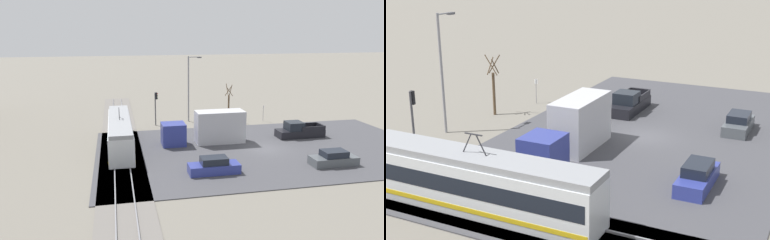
{
  "view_description": "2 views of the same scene",
  "coord_description": "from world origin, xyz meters",
  "views": [
    {
      "loc": [
        -36.94,
        16.05,
        12.87
      ],
      "look_at": [
        4.49,
        7.38,
        2.65
      ],
      "focal_mm": 35.0,
      "sensor_mm": 36.0,
      "label": 1
    },
    {
      "loc": [
        -12.26,
        37.15,
        13.42
      ],
      "look_at": [
        2.85,
        6.13,
        2.72
      ],
      "focal_mm": 50.0,
      "sensor_mm": 36.0,
      "label": 2
    }
  ],
  "objects": [
    {
      "name": "sedan_car_1",
      "position": [
        -5.76,
        7.47,
        0.71
      ],
      "size": [
        1.74,
        4.71,
        1.52
      ],
      "color": "navy",
      "rests_on": "ground"
    },
    {
      "name": "box_truck",
      "position": [
        3.53,
        5.61,
        1.79
      ],
      "size": [
        2.42,
        9.59,
        3.71
      ],
      "color": "navy",
      "rests_on": "ground"
    },
    {
      "name": "no_parking_sign",
      "position": [
        12.57,
        -4.85,
        1.41
      ],
      "size": [
        0.32,
        0.08,
        2.32
      ],
      "color": "gray",
      "rests_on": "ground"
    },
    {
      "name": "street_lamp_near_crossing",
      "position": [
        14.6,
        5.59,
        5.3
      ],
      "size": [
        0.36,
        1.95,
        9.31
      ],
      "color": "gray",
      "rests_on": "ground"
    },
    {
      "name": "sedan_car_0",
      "position": [
        -6.08,
        -4.47,
        0.68
      ],
      "size": [
        1.83,
        4.54,
        1.46
      ],
      "color": "#4C5156",
      "rests_on": "ground"
    },
    {
      "name": "light_rail_tram",
      "position": [
        4.31,
        15.68,
        1.64
      ],
      "size": [
        14.6,
        2.54,
        4.35
      ],
      "color": "silver",
      "rests_on": "ground"
    },
    {
      "name": "ground_plane",
      "position": [
        0.0,
        0.0,
        0.0
      ],
      "size": [
        320.0,
        320.0,
        0.0
      ],
      "primitive_type": "plane",
      "color": "slate"
    },
    {
      "name": "rail_bed",
      "position": [
        0.0,
        15.68,
        0.05
      ],
      "size": [
        69.87,
        4.4,
        0.22
      ],
      "color": "slate",
      "rests_on": "ground"
    },
    {
      "name": "road_surface",
      "position": [
        0.0,
        0.0,
        0.04
      ],
      "size": [
        20.86,
        36.69,
        0.08
      ],
      "color": "#424247",
      "rests_on": "ground"
    },
    {
      "name": "traffic_light_pole",
      "position": [
        13.27,
        10.6,
        3.01
      ],
      "size": [
        0.28,
        0.47,
        4.6
      ],
      "color": "#47474C",
      "rests_on": "ground"
    },
    {
      "name": "pickup_truck",
      "position": [
        3.65,
        -5.84,
        0.81
      ],
      "size": [
        2.07,
        5.78,
        1.93
      ],
      "color": "black",
      "rests_on": "ground"
    },
    {
      "name": "street_tree",
      "position": [
        13.97,
        -0.03,
        2.42
      ],
      "size": [
        1.25,
        1.04,
        5.32
      ],
      "color": "brown",
      "rests_on": "ground"
    }
  ]
}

